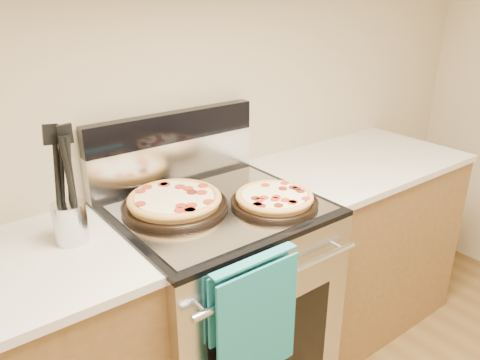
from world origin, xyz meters
TOP-DOWN VIEW (x-y plane):
  - wall_back at (0.00, 2.00)m, footprint 4.00×0.00m
  - range_body at (0.00, 1.65)m, footprint 0.76×0.68m
  - oven_window at (0.00, 1.31)m, footprint 0.56×0.01m
  - cooktop at (0.00, 1.65)m, footprint 0.76×0.68m
  - backsplash_lower at (0.00, 1.96)m, footprint 0.76×0.06m
  - backsplash_upper at (0.00, 1.96)m, footprint 0.76×0.06m
  - oven_handle at (0.00, 1.27)m, footprint 0.70×0.03m
  - dish_towel at (-0.12, 1.27)m, footprint 0.32×0.05m
  - foil_sheet at (0.00, 1.62)m, footprint 0.70×0.55m
  - cabinet_right at (0.88, 1.68)m, footprint 1.00×0.62m
  - countertop_right at (0.88, 1.68)m, footprint 1.02×0.64m
  - pepperoni_pizza_back at (-0.14, 1.72)m, footprint 0.43×0.43m
  - pepperoni_pizza_front at (0.17, 1.52)m, footprint 0.34×0.34m
  - utensil_crock at (-0.52, 1.73)m, footprint 0.13×0.13m

SIDE VIEW (x-z plane):
  - cabinet_right at x=0.88m, z-range 0.00..0.88m
  - range_body at x=0.00m, z-range 0.00..0.90m
  - oven_window at x=0.00m, z-range 0.25..0.65m
  - dish_towel at x=-0.12m, z-range 0.49..0.91m
  - oven_handle at x=0.00m, z-range 0.79..0.81m
  - countertop_right at x=0.88m, z-range 0.88..0.91m
  - cooktop at x=0.00m, z-range 0.90..0.92m
  - foil_sheet at x=0.00m, z-range 0.92..0.93m
  - pepperoni_pizza_front at x=0.17m, z-range 0.93..0.97m
  - pepperoni_pizza_back at x=-0.14m, z-range 0.93..0.98m
  - utensil_crock at x=-0.52m, z-range 0.91..1.05m
  - backsplash_lower at x=0.00m, z-range 0.92..1.10m
  - backsplash_upper at x=0.00m, z-range 1.10..1.22m
  - wall_back at x=0.00m, z-range -0.65..3.35m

